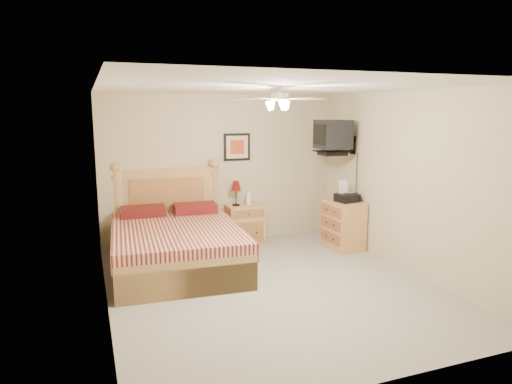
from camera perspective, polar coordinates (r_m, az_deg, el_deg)
floor at (r=5.97m, az=2.01°, el=-11.76°), size 4.50×4.50×0.00m
ceiling at (r=5.54m, az=2.17°, el=12.98°), size 4.00×4.50×0.04m
wall_back at (r=7.72m, az=-4.33°, el=2.85°), size 4.00×0.04×2.50m
wall_front at (r=3.70m, az=15.66°, el=-5.51°), size 4.00×0.04×2.50m
wall_left at (r=5.20m, az=-18.71°, el=-1.19°), size 0.04×4.50×2.50m
wall_right at (r=6.64m, az=18.24°, el=1.18°), size 0.04×4.50×2.50m
bed at (r=6.51m, az=-9.98°, el=-3.31°), size 1.86×2.36×1.46m
nightstand at (r=7.76m, az=-1.42°, el=-4.03°), size 0.61×0.47×0.65m
table_lamp at (r=7.65m, az=-2.51°, el=-0.16°), size 0.30×0.30×0.42m
lotion_bottle at (r=7.73m, az=-0.93°, el=-0.62°), size 0.11×0.11×0.26m
framed_picture at (r=7.75m, az=-2.40°, el=5.64°), size 0.46×0.04×0.46m
dresser at (r=7.58m, az=10.85°, el=-4.05°), size 0.48×0.68×0.78m
fax_machine at (r=7.43m, az=11.32°, el=0.07°), size 0.36×0.38×0.33m
magazine_lower at (r=7.67m, az=10.17°, el=-0.76°), size 0.22×0.29×0.03m
magazine_upper at (r=7.68m, az=10.28°, el=-0.55°), size 0.28×0.34×0.02m
wall_tv at (r=7.54m, az=10.58°, el=6.80°), size 0.56×0.46×0.58m
ceiling_fan at (r=5.35m, az=3.00°, el=11.58°), size 1.14×1.14×0.28m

